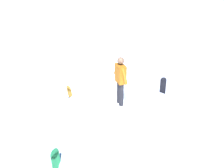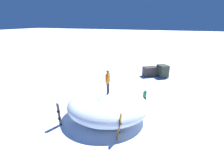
{
  "view_description": "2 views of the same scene",
  "coord_description": "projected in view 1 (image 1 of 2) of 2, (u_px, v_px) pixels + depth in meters",
  "views": [
    {
      "loc": [
        -2.04,
        -6.85,
        5.6
      ],
      "look_at": [
        -0.76,
        -0.31,
        2.44
      ],
      "focal_mm": 37.63,
      "sensor_mm": 36.0,
      "label": 1
    },
    {
      "loc": [
        -5.03,
        9.76,
        6.28
      ],
      "look_at": [
        -0.95,
        0.0,
        2.6
      ],
      "focal_mm": 29.38,
      "sensor_mm": 36.0,
      "label": 2
    }
  ],
  "objects": [
    {
      "name": "snow_mound",
      "position": [
        123.0,
        128.0,
        7.93
      ],
      "size": [
        7.28,
        7.2,
        1.75
      ],
      "primitive_type": "ellipsoid",
      "rotation": [
        0.0,
        0.0,
        2.71
      ],
      "color": "white",
      "rests_on": "ground"
    },
    {
      "name": "snowboard_secondary_upright",
      "position": [
        162.0,
        93.0,
        10.34
      ],
      "size": [
        0.28,
        0.2,
        1.56
      ],
      "color": "black",
      "rests_on": "ground"
    },
    {
      "name": "ground",
      "position": [
        130.0,
        137.0,
        8.83
      ],
      "size": [
        240.0,
        240.0,
        0.0
      ],
      "primitive_type": "plane",
      "color": "white"
    },
    {
      "name": "snowboarder_standing",
      "position": [
        120.0,
        78.0,
        7.26
      ],
      "size": [
        0.29,
        0.98,
        1.59
      ],
      "color": "black",
      "rests_on": "snow_mound"
    },
    {
      "name": "snowboard_primary_upright",
      "position": [
        72.0,
        102.0,
        9.53
      ],
      "size": [
        0.37,
        0.38,
        1.63
      ],
      "color": "orange",
      "rests_on": "ground"
    }
  ]
}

